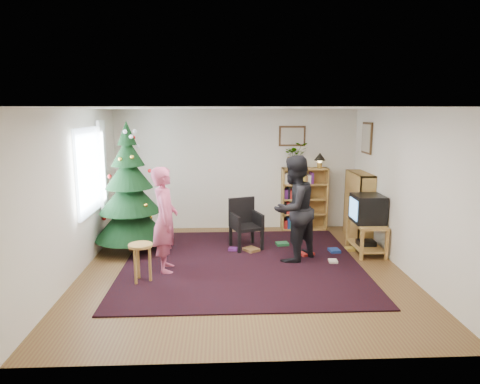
{
  "coord_description": "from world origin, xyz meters",
  "views": [
    {
      "loc": [
        -0.32,
        -6.36,
        2.46
      ],
      "look_at": [
        -0.01,
        0.8,
        1.1
      ],
      "focal_mm": 32.0,
      "sensor_mm": 36.0,
      "label": 1
    }
  ],
  "objects_px": {
    "tv_stand": "(366,235)",
    "crt_tv": "(368,209)",
    "person_standing": "(165,220)",
    "bookshelf_back": "(304,198)",
    "stool": "(141,253)",
    "potted_plant": "(296,155)",
    "table_lamp": "(320,158)",
    "picture_right": "(367,138)",
    "christmas_tree": "(130,198)",
    "picture_back": "(292,136)",
    "armchair": "(246,221)",
    "bookshelf_right": "(359,205)",
    "person_by_chair": "(293,209)"
  },
  "relations": [
    {
      "from": "picture_right",
      "to": "person_standing",
      "type": "relative_size",
      "value": 0.37
    },
    {
      "from": "picture_right",
      "to": "bookshelf_back",
      "type": "distance_m",
      "value": 1.77
    },
    {
      "from": "christmas_tree",
      "to": "table_lamp",
      "type": "height_order",
      "value": "christmas_tree"
    },
    {
      "from": "picture_back",
      "to": "christmas_tree",
      "type": "bearing_deg",
      "value": -154.96
    },
    {
      "from": "bookshelf_right",
      "to": "stool",
      "type": "relative_size",
      "value": 2.24
    },
    {
      "from": "tv_stand",
      "to": "stool",
      "type": "height_order",
      "value": "stool"
    },
    {
      "from": "potted_plant",
      "to": "table_lamp",
      "type": "bearing_deg",
      "value": 0.0
    },
    {
      "from": "christmas_tree",
      "to": "stool",
      "type": "height_order",
      "value": "christmas_tree"
    },
    {
      "from": "bookshelf_back",
      "to": "stool",
      "type": "xyz_separation_m",
      "value": [
        -2.91,
        -2.75,
        -0.22
      ]
    },
    {
      "from": "picture_back",
      "to": "person_standing",
      "type": "relative_size",
      "value": 0.34
    },
    {
      "from": "armchair",
      "to": "potted_plant",
      "type": "distance_m",
      "value": 1.94
    },
    {
      "from": "picture_back",
      "to": "tv_stand",
      "type": "distance_m",
      "value": 2.59
    },
    {
      "from": "picture_right",
      "to": "christmas_tree",
      "type": "distance_m",
      "value": 4.57
    },
    {
      "from": "armchair",
      "to": "person_standing",
      "type": "xyz_separation_m",
      "value": [
        -1.31,
        -1.12,
        0.33
      ]
    },
    {
      "from": "crt_tv",
      "to": "picture_right",
      "type": "bearing_deg",
      "value": 75.28
    },
    {
      "from": "tv_stand",
      "to": "person_standing",
      "type": "xyz_separation_m",
      "value": [
        -3.41,
        -0.73,
        0.5
      ]
    },
    {
      "from": "bookshelf_back",
      "to": "picture_back",
      "type": "bearing_deg",
      "value": 152.81
    },
    {
      "from": "crt_tv",
      "to": "stool",
      "type": "xyz_separation_m",
      "value": [
        -3.71,
        -1.18,
        -0.34
      ]
    },
    {
      "from": "christmas_tree",
      "to": "person_by_chair",
      "type": "xyz_separation_m",
      "value": [
        2.79,
        -0.61,
        -0.08
      ]
    },
    {
      "from": "bookshelf_back",
      "to": "table_lamp",
      "type": "height_order",
      "value": "table_lamp"
    },
    {
      "from": "picture_back",
      "to": "stool",
      "type": "bearing_deg",
      "value": -132.49
    },
    {
      "from": "picture_right",
      "to": "stool",
      "type": "bearing_deg",
      "value": -151.43
    },
    {
      "from": "picture_right",
      "to": "crt_tv",
      "type": "xyz_separation_m",
      "value": [
        -0.26,
        -0.98,
        -1.16
      ]
    },
    {
      "from": "bookshelf_back",
      "to": "person_by_chair",
      "type": "height_order",
      "value": "person_by_chair"
    },
    {
      "from": "bookshelf_right",
      "to": "armchair",
      "type": "xyz_separation_m",
      "value": [
        -2.22,
        -0.46,
        -0.18
      ]
    },
    {
      "from": "bookshelf_right",
      "to": "table_lamp",
      "type": "bearing_deg",
      "value": 41.07
    },
    {
      "from": "bookshelf_back",
      "to": "crt_tv",
      "type": "height_order",
      "value": "bookshelf_back"
    },
    {
      "from": "tv_stand",
      "to": "person_standing",
      "type": "height_order",
      "value": "person_standing"
    },
    {
      "from": "picture_right",
      "to": "armchair",
      "type": "xyz_separation_m",
      "value": [
        -2.36,
        -0.59,
        -1.46
      ]
    },
    {
      "from": "picture_right",
      "to": "table_lamp",
      "type": "relative_size",
      "value": 1.89
    },
    {
      "from": "bookshelf_right",
      "to": "potted_plant",
      "type": "bearing_deg",
      "value": 57.44
    },
    {
      "from": "armchair",
      "to": "table_lamp",
      "type": "xyz_separation_m",
      "value": [
        1.6,
        1.18,
        1.03
      ]
    },
    {
      "from": "picture_back",
      "to": "crt_tv",
      "type": "relative_size",
      "value": 0.99
    },
    {
      "from": "stool",
      "to": "potted_plant",
      "type": "relative_size",
      "value": 1.08
    },
    {
      "from": "picture_back",
      "to": "christmas_tree",
      "type": "xyz_separation_m",
      "value": [
        -3.08,
        -1.44,
        -0.99
      ]
    },
    {
      "from": "tv_stand",
      "to": "crt_tv",
      "type": "xyz_separation_m",
      "value": [
        -0.0,
        0.0,
        0.47
      ]
    },
    {
      "from": "crt_tv",
      "to": "person_standing",
      "type": "relative_size",
      "value": 0.34
    },
    {
      "from": "person_by_chair",
      "to": "table_lamp",
      "type": "bearing_deg",
      "value": -156.01
    },
    {
      "from": "christmas_tree",
      "to": "stool",
      "type": "bearing_deg",
      "value": -73.42
    },
    {
      "from": "crt_tv",
      "to": "bookshelf_back",
      "type": "bearing_deg",
      "value": 117.1
    },
    {
      "from": "picture_right",
      "to": "bookshelf_back",
      "type": "relative_size",
      "value": 0.46
    },
    {
      "from": "crt_tv",
      "to": "potted_plant",
      "type": "relative_size",
      "value": 1.03
    },
    {
      "from": "armchair",
      "to": "person_by_chair",
      "type": "height_order",
      "value": "person_by_chair"
    },
    {
      "from": "tv_stand",
      "to": "stool",
      "type": "relative_size",
      "value": 1.49
    },
    {
      "from": "bookshelf_right",
      "to": "person_standing",
      "type": "bearing_deg",
      "value": 114.14
    },
    {
      "from": "picture_back",
      "to": "picture_right",
      "type": "relative_size",
      "value": 0.92
    },
    {
      "from": "picture_back",
      "to": "stool",
      "type": "height_order",
      "value": "picture_back"
    },
    {
      "from": "potted_plant",
      "to": "christmas_tree",
      "type": "bearing_deg",
      "value": -157.47
    },
    {
      "from": "tv_stand",
      "to": "crt_tv",
      "type": "distance_m",
      "value": 0.47
    },
    {
      "from": "christmas_tree",
      "to": "person_by_chair",
      "type": "distance_m",
      "value": 2.85
    }
  ]
}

